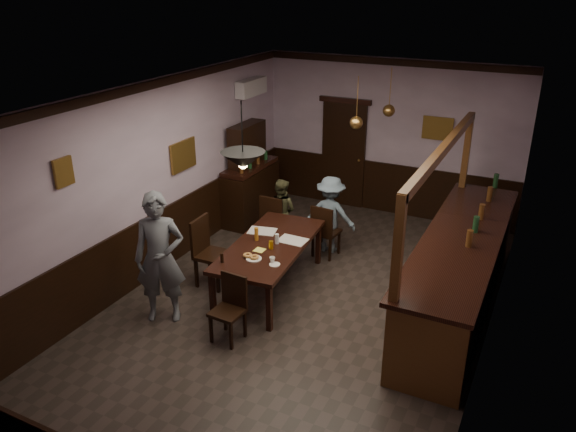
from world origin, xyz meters
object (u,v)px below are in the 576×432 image
Objects in this scene: person_seated_left at (281,211)px; pendant_brass_mid at (356,123)px; soda_can at (271,245)px; bar_counter at (459,271)px; chair_near at (230,305)px; person_seated_right at (330,214)px; person_standing at (160,258)px; coffee_cup at (272,260)px; dining_table at (270,247)px; chair_side at (207,249)px; pendant_iron at (243,160)px; pendant_brass_far at (389,111)px; chair_far_left at (274,220)px; chair_far_right at (324,229)px; sideboard at (250,182)px.

person_seated_left is 1.45× the size of pendant_brass_mid.
bar_counter is (2.52, 0.82, -0.21)m from soda_can.
chair_near is 0.67× the size of person_seated_right.
person_standing reaches higher than coffee_cup.
dining_table is at bearing 74.41° from person_seated_right.
chair_side is 2.02m from pendant_iron.
pendant_brass_far is at bearing -34.77° from chair_side.
chair_near is 1.09× the size of pendant_brass_far.
chair_far_left is 0.84× the size of person_seated_left.
dining_table is 1.71× the size of person_seated_right.
chair_far_left is at bearing 107.60° from pendant_iron.
chair_far_right is 0.93m from person_seated_left.
person_seated_right is at bearing 89.69° from chair_near.
person_standing is 3.58m from sideboard.
pendant_brass_mid is at bearing 74.13° from pendant_iron.
dining_table is 1.65m from person_standing.
sideboard is at bearing 126.09° from dining_table.
bar_counter reaches higher than chair_side.
bar_counter is (3.53, 0.95, 0.02)m from chair_side.
coffee_cup is (1.23, -0.24, 0.22)m from chair_side.
chair_far_left is at bearing -43.18° from sideboard.
pendant_brass_far reaches higher than chair_near.
pendant_brass_far is at bearing -127.74° from person_seated_right.
person_seated_left is 9.79× the size of soda_can.
bar_counter is (3.20, -0.83, 0.01)m from person_seated_left.
sideboard is 3.73m from pendant_iron.
person_standing is 3.19m from person_seated_right.
person_seated_left is 0.88× the size of person_seated_right.
chair_side is at bearing -74.69° from sideboard.
chair_side is at bearing 152.26° from pendant_iron.
bar_counter is (2.30, 1.19, -0.20)m from coffee_cup.
pendant_brass_mid is 1.00× the size of pendant_brass_far.
soda_can is at bearing 113.60° from person_seated_left.
soda_can is 0.15× the size of pendant_brass_mid.
person_seated_left reaches higher than coffee_cup.
person_seated_right is 11.09× the size of soda_can.
pendant_iron and pendant_brass_far have the same top height.
person_standing is at bearing -120.34° from pendant_brass_mid.
chair_far_right is 1.14× the size of pendant_brass_mid.
person_seated_right reaches higher than chair_side.
person_standing is 2.27× the size of pendant_brass_mid.
person_seated_right is (0.31, 1.58, -0.02)m from dining_table.
chair_side reaches higher than soda_can.
person_seated_right is 1.57× the size of pendant_iron.
sideboard is (-0.67, 2.46, 0.17)m from chair_side.
person_seated_left is 0.90m from person_seated_right.
dining_table is 1.36m from chair_far_left.
person_standing is 1.50m from coffee_cup.
person_standing is 15.30× the size of soda_can.
chair_far_right is (0.32, 1.31, -0.18)m from dining_table.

